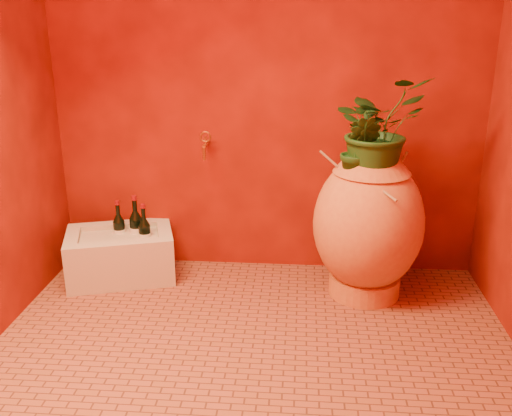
# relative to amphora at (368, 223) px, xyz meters

# --- Properties ---
(floor) EXTENTS (2.50, 2.50, 0.00)m
(floor) POSITION_rel_amphora_xyz_m (-0.58, -0.65, -0.43)
(floor) COLOR brown
(floor) RESTS_ON ground
(wall_back) EXTENTS (2.50, 0.02, 2.50)m
(wall_back) POSITION_rel_amphora_xyz_m (-0.58, 0.35, 0.82)
(wall_back) COLOR #520C04
(wall_back) RESTS_ON ground
(amphora) EXTENTS (0.66, 0.66, 0.85)m
(amphora) POSITION_rel_amphora_xyz_m (0.00, 0.00, 0.00)
(amphora) COLOR #BE7735
(amphora) RESTS_ON floor
(stone_basin) EXTENTS (0.70, 0.59, 0.29)m
(stone_basin) POSITION_rel_amphora_xyz_m (-1.43, 0.10, -0.29)
(stone_basin) COLOR #BDB49D
(stone_basin) RESTS_ON floor
(wine_bottle_a) EXTENTS (0.08, 0.08, 0.33)m
(wine_bottle_a) POSITION_rel_amphora_xyz_m (-1.35, 0.18, -0.15)
(wine_bottle_a) COLOR black
(wine_bottle_a) RESTS_ON stone_basin
(wine_bottle_b) EXTENTS (0.07, 0.07, 0.30)m
(wine_bottle_b) POSITION_rel_amphora_xyz_m (-1.45, 0.18, -0.16)
(wine_bottle_b) COLOR black
(wine_bottle_b) RESTS_ON stone_basin
(wine_bottle_c) EXTENTS (0.07, 0.07, 0.30)m
(wine_bottle_c) POSITION_rel_amphora_xyz_m (-1.28, 0.12, -0.16)
(wine_bottle_c) COLOR black
(wine_bottle_c) RESTS_ON stone_basin
(wall_tap) EXTENTS (0.07, 0.14, 0.16)m
(wall_tap) POSITION_rel_amphora_xyz_m (-0.93, 0.27, 0.36)
(wall_tap) COLOR #A36925
(wall_tap) RESTS_ON wall_back
(plant_main) EXTENTS (0.62, 0.60, 0.53)m
(plant_main) POSITION_rel_amphora_xyz_m (0.01, -0.01, 0.52)
(plant_main) COLOR #184217
(plant_main) RESTS_ON amphora
(plant_side) EXTENTS (0.25, 0.22, 0.36)m
(plant_side) POSITION_rel_amphora_xyz_m (-0.08, -0.06, 0.41)
(plant_side) COLOR #184217
(plant_side) RESTS_ON amphora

